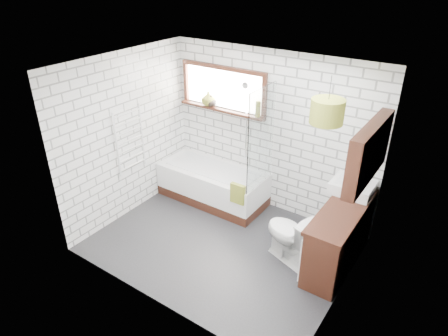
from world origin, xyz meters
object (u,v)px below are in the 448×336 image
Objects in this scene: pendant at (327,111)px; bathtub at (213,184)px; vanity at (339,237)px; basin at (353,187)px; toilet at (291,235)px.

bathtub is at bearing 165.58° from pendant.
bathtub is 2.71m from pendant.
vanity is 0.68m from basin.
vanity is at bearing 138.15° from toilet.
bathtub is 1.21× the size of vanity.
bathtub is 3.32× the size of basin.
pendant is (-0.26, -0.62, 1.19)m from basin.
basin is at bearing 166.98° from toilet.
toilet is (1.74, -0.65, 0.11)m from bathtub.
toilet is at bearing -150.52° from vanity.
vanity reaches higher than toilet.
vanity is 1.72m from pendant.
basin reaches higher than vanity.
vanity is at bearing -8.72° from bathtub.
basin reaches higher than bathtub.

